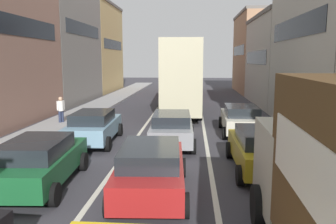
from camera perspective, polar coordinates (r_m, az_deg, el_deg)
sidewalk_left at (r=23.89m, az=-14.81°, el=-0.51°), size 2.60×64.00×0.14m
lane_stripe_left at (r=22.78m, az=-2.82°, el=-0.84°), size 0.16×60.00×0.01m
lane_stripe_right at (r=22.63m, az=5.76°, el=-0.94°), size 0.16×60.00×0.01m
building_row_left at (r=27.50m, az=-24.71°, el=11.66°), size 7.20×43.90×11.98m
building_row_right at (r=25.65m, az=24.72°, el=9.61°), size 7.20×43.90×10.28m
sedan_centre_lane_second at (r=9.68m, az=-2.91°, el=-9.42°), size 2.24×4.39×1.49m
wagon_left_lane_second at (r=11.01m, az=-20.93°, el=-7.74°), size 2.27×4.40×1.49m
hatchback_centre_lane_third at (r=15.15m, az=0.63°, el=-2.70°), size 2.18×4.36×1.49m
sedan_left_lane_third at (r=15.91m, az=-12.40°, el=-2.35°), size 2.20×4.37×1.49m
sedan_right_lane_behind_truck at (r=12.11m, az=15.54°, el=-5.99°), size 2.09×4.31×1.49m
wagon_right_lane_far at (r=17.88m, az=12.20°, el=-1.12°), size 2.13×4.34×1.49m
bus_mid_queue_primary at (r=24.34m, az=2.01°, el=6.48°), size 3.17×10.61×5.06m
bus_far_queue_secondary at (r=37.71m, az=2.45°, el=5.68°), size 3.19×10.61×2.90m
pedestrian_near_kerb at (r=21.00m, az=-17.63°, el=0.53°), size 0.34×0.48×1.66m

